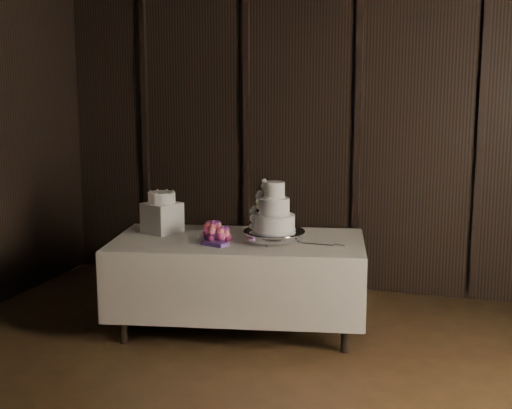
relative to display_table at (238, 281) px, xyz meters
The scene contains 8 objects.
room 2.42m from the display_table, 71.40° to the right, with size 6.08×7.08×3.08m.
display_table is the anchor object (origin of this frame).
cake_stand 0.49m from the display_table, ahead, with size 0.48×0.48×0.09m, color silver.
wedding_cake 0.65m from the display_table, ahead, with size 0.36×0.32×0.39m.
bouquet 0.46m from the display_table, 138.83° to the right, with size 0.31×0.41×0.20m, color #D34D52, non-canonical shape.
box_pedestal 0.83m from the display_table, behind, with size 0.26×0.26×0.25m, color white.
small_cake 0.94m from the display_table, behind, with size 0.23×0.23×0.09m, color white.
cake_knife 0.72m from the display_table, ahead, with size 0.37×0.02×0.01m, color silver.
Camera 1 is at (1.15, -3.16, 2.03)m, focal length 50.00 mm.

